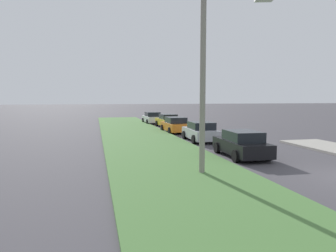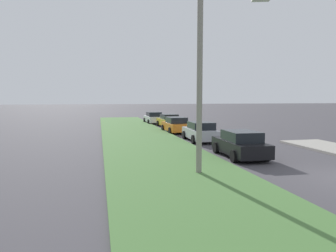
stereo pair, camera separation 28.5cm
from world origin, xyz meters
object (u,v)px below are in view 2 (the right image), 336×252
at_px(parked_car_silver, 200,132).
at_px(parked_car_orange, 176,125).
at_px(parked_car_black, 240,144).
at_px(streetlight, 208,71).
at_px(parked_car_yellow, 169,121).
at_px(parked_car_white, 154,118).

distance_m(parked_car_silver, parked_car_orange, 5.96).
bearing_deg(parked_car_black, streetlight, 139.00).
height_order(parked_car_black, parked_car_silver, same).
bearing_deg(streetlight, parked_car_yellow, -8.52).
distance_m(parked_car_black, parked_car_silver, 6.44).
xyz_separation_m(parked_car_silver, parked_car_yellow, (11.24, -0.11, 0.00)).
xyz_separation_m(parked_car_yellow, parked_car_white, (5.28, 0.78, 0.00)).
xyz_separation_m(parked_car_white, streetlight, (-26.31, 2.37, 3.67)).
bearing_deg(parked_car_white, parked_car_yellow, -173.83).
distance_m(parked_car_yellow, parked_car_white, 5.34).
relative_size(parked_car_black, parked_car_yellow, 1.00).
distance_m(parked_car_white, streetlight, 26.67).
height_order(parked_car_silver, parked_car_yellow, same).
height_order(parked_car_yellow, parked_car_white, same).
bearing_deg(parked_car_yellow, parked_car_black, 177.80).
height_order(parked_car_white, streetlight, streetlight).
height_order(parked_car_silver, parked_car_orange, same).
xyz_separation_m(parked_car_yellow, streetlight, (-21.03, 3.15, 3.67)).
bearing_deg(parked_car_silver, parked_car_black, -177.32).
xyz_separation_m(parked_car_black, parked_car_silver, (6.44, 0.11, 0.00)).
bearing_deg(parked_car_white, streetlight, 172.58).
relative_size(parked_car_silver, parked_car_white, 1.00).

